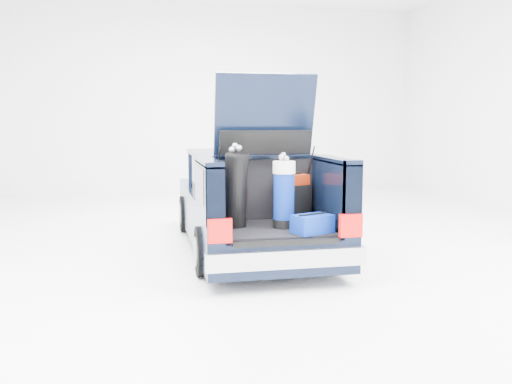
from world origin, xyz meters
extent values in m
plane|color=white|center=(0.00, 0.00, 0.00)|extent=(14.00, 14.00, 0.00)
cube|color=black|center=(0.00, 0.65, 0.50)|extent=(1.75, 3.00, 0.70)
cube|color=black|center=(0.00, 2.22, 0.40)|extent=(1.70, 0.30, 0.50)
cube|color=#A2A2A9|center=(0.00, 2.36, 0.33)|extent=(1.72, 0.10, 0.22)
cube|color=black|center=(0.00, 0.15, 1.12)|extent=(1.55, 1.95, 0.54)
cube|color=black|center=(0.00, 0.15, 1.41)|extent=(1.62, 2.05, 0.06)
cube|color=black|center=(0.00, -1.50, 0.35)|extent=(1.75, 1.30, 0.40)
cube|color=black|center=(0.00, -1.48, 0.57)|extent=(1.32, 1.18, 0.05)
cube|color=black|center=(-0.78, -1.50, 0.97)|extent=(0.20, 1.30, 0.85)
cube|color=black|center=(0.78, -1.50, 0.97)|extent=(0.20, 1.30, 0.85)
cube|color=black|center=(-0.78, -1.50, 1.41)|extent=(0.20, 1.30, 0.06)
cube|color=black|center=(0.78, -1.50, 1.41)|extent=(0.20, 1.30, 0.06)
cube|color=black|center=(0.00, -0.88, 0.97)|extent=(1.36, 0.08, 0.84)
cube|color=#A2A2A9|center=(0.00, -2.18, 0.38)|extent=(1.80, 0.12, 0.20)
cube|color=#B00907|center=(-0.74, -2.15, 0.72)|extent=(0.26, 0.07, 0.26)
cube|color=#B00907|center=(0.74, -2.15, 0.72)|extent=(0.26, 0.07, 0.26)
cube|color=black|center=(0.00, -2.15, 0.56)|extent=(1.20, 0.06, 0.06)
cube|color=black|center=(0.00, -1.05, 1.96)|extent=(1.28, 0.33, 1.03)
cube|color=black|center=(0.00, -1.01, 2.10)|extent=(0.95, 0.17, 0.54)
cylinder|color=black|center=(-0.82, 1.45, 0.31)|extent=(0.20, 0.62, 0.62)
cylinder|color=slate|center=(-0.82, 1.45, 0.31)|extent=(0.23, 0.36, 0.36)
cylinder|color=black|center=(0.82, 1.45, 0.31)|extent=(0.20, 0.62, 0.62)
cylinder|color=slate|center=(0.82, 1.45, 0.31)|extent=(0.23, 0.36, 0.36)
cylinder|color=black|center=(-0.82, -1.35, 0.31)|extent=(0.20, 0.62, 0.62)
cylinder|color=slate|center=(-0.82, -1.35, 0.31)|extent=(0.23, 0.36, 0.36)
cylinder|color=black|center=(0.82, -1.35, 0.31)|extent=(0.20, 0.62, 0.62)
cylinder|color=slate|center=(0.82, -1.35, 0.31)|extent=(0.23, 0.36, 0.36)
cube|color=#6D1603|center=(0.36, -1.08, 0.90)|extent=(0.44, 0.35, 0.60)
cube|color=black|center=(0.36, -1.08, 1.22)|extent=(0.25, 0.13, 0.03)
cube|color=black|center=(0.36, -1.19, 0.84)|extent=(0.38, 0.14, 0.46)
cylinder|color=black|center=(-0.43, -1.40, 1.05)|extent=(0.32, 0.44, 0.93)
cube|color=white|center=(-0.43, -1.28, 1.08)|extent=(0.11, 0.03, 0.32)
sphere|color=#99999E|center=(-0.48, -1.38, 1.54)|extent=(0.08, 0.08, 0.08)
sphere|color=#99999E|center=(-0.40, -1.43, 1.57)|extent=(0.08, 0.08, 0.08)
cylinder|color=black|center=(0.13, -1.51, 0.65)|extent=(0.30, 0.30, 0.10)
cylinder|color=navy|center=(0.13, -1.51, 0.99)|extent=(0.28, 0.28, 0.58)
cylinder|color=white|center=(0.13, -1.51, 1.33)|extent=(0.30, 0.30, 0.15)
sphere|color=#99999E|center=(0.16, -1.49, 1.44)|extent=(0.07, 0.07, 0.07)
sphere|color=#99999E|center=(0.13, -1.47, 1.48)|extent=(0.07, 0.07, 0.07)
cube|color=navy|center=(0.37, -1.90, 0.71)|extent=(0.51, 0.42, 0.21)
cylinder|color=black|center=(0.37, -1.90, 0.82)|extent=(0.37, 0.15, 0.02)
camera|label=1|loc=(-1.52, -7.77, 1.86)|focal=38.00mm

